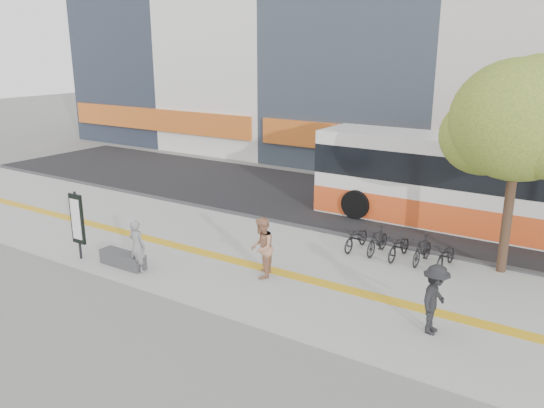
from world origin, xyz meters
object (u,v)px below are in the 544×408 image
Objects in this scene: seated_woman at (137,246)px; pedestrian_tan at (262,248)px; bus at (482,188)px; bench at (123,259)px; signboard at (77,220)px; pedestrian_dark at (435,299)px; street_tree at (519,123)px.

pedestrian_tan is at bearing -153.42° from seated_woman.
bench is at bearing -130.43° from bus.
signboard is 1.37× the size of seated_woman.
bench is 0.89× the size of pedestrian_tan.
pedestrian_dark is (10.78, 1.46, -0.44)m from signboard.
seated_woman is (-9.08, -6.05, -3.63)m from street_tree.
signboard is 13.40m from street_tree.
signboard is at bearing -94.65° from pedestrian_tan.
seated_woman is (0.70, -0.03, 0.58)m from bench.
pedestrian_tan is (-5.77, -4.36, -3.54)m from street_tree.
pedestrian_dark is (9.18, 1.16, 0.62)m from bench.
seated_woman is at bearing -2.38° from bench.
street_tree is 0.51× the size of bus.
street_tree reaches higher than bench.
seated_woman is 0.89× the size of pedestrian_tan.
seated_woman is (2.30, 0.28, -0.49)m from signboard.
bus is (8.27, 9.70, 1.31)m from bench.
bench is 12.23m from street_tree.
signboard is 0.35× the size of street_tree.
pedestrian_dark is at bearing 7.74° from signboard.
bus is 7.33× the size of pedestrian_dark.
bench is 4.39m from pedestrian_tan.
signboard is at bearing -169.19° from bench.
signboard is 0.18× the size of bus.
street_tree is at bearing 29.07° from signboard.
pedestrian_dark is (-0.60, -4.86, -3.59)m from street_tree.
street_tree reaches higher than seated_woman.
bench is 9.27m from pedestrian_dark.
bench is 0.25× the size of street_tree.
signboard reaches higher than seated_woman.
signboard is at bearing 6.32° from seated_woman.
bus is 7.76× the size of seated_woman.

